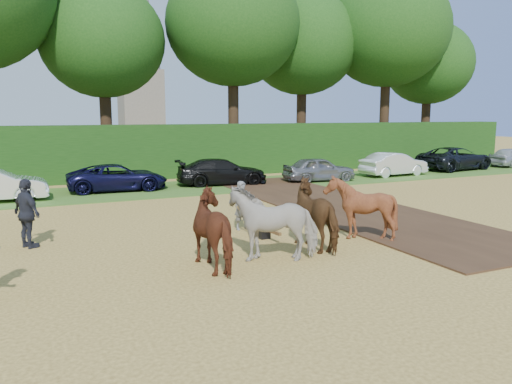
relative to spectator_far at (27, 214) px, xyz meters
The scene contains 9 objects.
ground 11.00m from the spectator_far, 28.45° to the right, with size 120.00×120.00×0.00m, color gold.
earth_strip 11.31m from the spectator_far, ahead, with size 4.50×17.00×0.05m, color #472D1C.
grass_verge 13.07m from the spectator_far, 42.34° to the left, with size 50.00×5.00×0.03m, color #38601E.
hedgerow 16.42m from the spectator_far, 54.04° to the left, with size 46.00×1.60×3.00m, color #14380F.
spectator_far is the anchor object (origin of this frame).
plough_team 7.21m from the spectator_far, 27.33° to the right, with size 6.07×4.69×1.84m.
parked_cars 15.12m from the spectator_far, 35.84° to the left, with size 41.47×3.59×1.48m.
treeline 19.97m from the spectator_far, 64.24° to the left, with size 48.70×10.60×14.21m.
church 53.17m from the spectator_far, 74.68° to the left, with size 5.20×5.20×27.00m.
Camera 1 is at (-9.53, -9.30, 3.60)m, focal length 35.00 mm.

